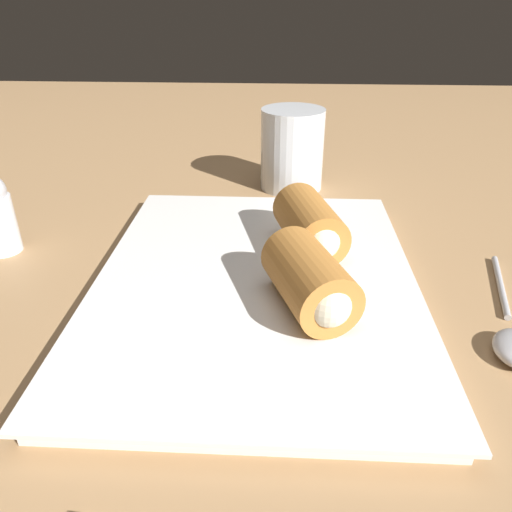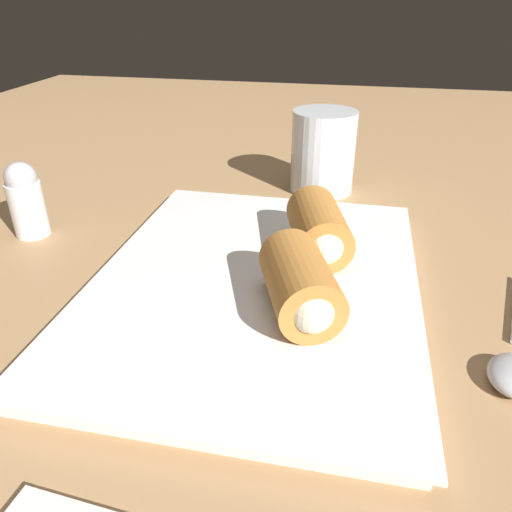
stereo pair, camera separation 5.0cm
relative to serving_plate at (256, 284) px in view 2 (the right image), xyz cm
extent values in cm
cube|color=#A87F54|center=(0.73, 0.72, -1.76)|extent=(180.00, 140.00, 2.00)
cube|color=white|center=(0.00, 0.00, -0.16)|extent=(30.71, 23.44, 1.20)
cube|color=white|center=(0.00, 0.00, 0.59)|extent=(31.94, 24.38, 0.30)
cylinder|color=#B77533|center=(4.96, -4.20, 2.95)|extent=(8.58, 6.26, 4.43)
sphere|color=beige|center=(1.88, -5.02, 2.95)|extent=(2.88, 2.88, 2.88)
cylinder|color=#B77533|center=(-3.85, -3.81, 2.95)|extent=(8.76, 6.81, 4.43)
sphere|color=beige|center=(-6.84, -4.91, 2.95)|extent=(2.88, 2.88, 2.88)
cylinder|color=silver|center=(23.06, -2.94, 3.78)|extent=(7.16, 7.16, 9.08)
cylinder|color=silver|center=(5.75, 23.10, 1.84)|extent=(3.18, 3.18, 5.20)
sphere|color=#B7B7BC|center=(5.75, 23.10, 5.00)|extent=(2.86, 2.86, 2.86)
camera|label=1|loc=(-32.78, -1.69, 20.68)|focal=35.00mm
camera|label=2|loc=(-32.14, -6.65, 20.68)|focal=35.00mm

